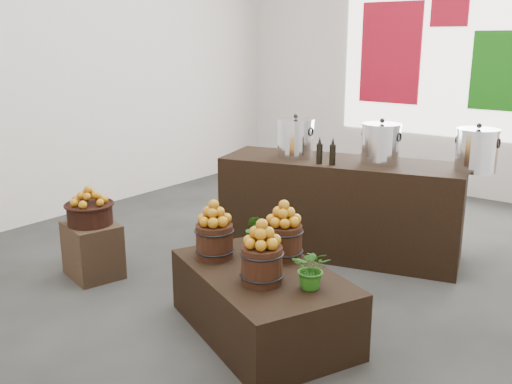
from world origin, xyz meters
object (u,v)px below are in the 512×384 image
Objects in this scene: stock_pot_center at (381,145)px; counter at (340,207)px; crate at (93,250)px; display_table at (262,301)px; wicker_basket at (90,214)px; stock_pot_right at (477,151)px; stock_pot_left at (295,139)px.

counter is at bearing -164.69° from stock_pot_center.
counter is (1.47, 1.88, 0.23)m from crate.
crate is 0.35× the size of display_table.
stock_pot_right is (2.64, 2.20, 0.54)m from wicker_basket.
stock_pot_center is at bearing 114.37° from display_table.
counter is at bearing -164.69° from stock_pot_right.
wicker_basket is 2.39m from counter.
stock_pot_left is (-0.83, 1.64, 0.89)m from display_table.
stock_pot_center is (0.36, 0.10, 0.66)m from counter.
stock_pot_center is (0.82, 0.22, 0.00)m from stock_pot_left.
crate is 3.55m from stock_pot_right.
display_table is 2.04m from stock_pot_left.
display_table is 3.91× the size of stock_pot_right.
counter is 1.38m from stock_pot_right.
display_table is at bearing -93.51° from counter.
stock_pot_left is (1.01, 1.76, 0.54)m from wicker_basket.
stock_pot_right reaches higher than wicker_basket.
counter is at bearing 15.31° from stock_pot_left.
stock_pot_left reaches higher than display_table.
crate reaches higher than display_table.
stock_pot_center is at bearing -0.00° from counter.
wicker_basket is at bearing -143.29° from counter.
stock_pot_center reaches higher than wicker_basket.
display_table is 1.82m from counter.
stock_pot_center is at bearing 47.31° from wicker_basket.
stock_pot_center is at bearing 15.31° from stock_pot_left.
display_table is 2.41m from stock_pot_right.
display_table is 3.91× the size of stock_pot_left.
stock_pot_center and stock_pot_right have the same top height.
wicker_basket is at bearing -132.69° from stock_pot_center.
stock_pot_left is at bearing -164.69° from stock_pot_center.
stock_pot_left is at bearing 60.08° from crate.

